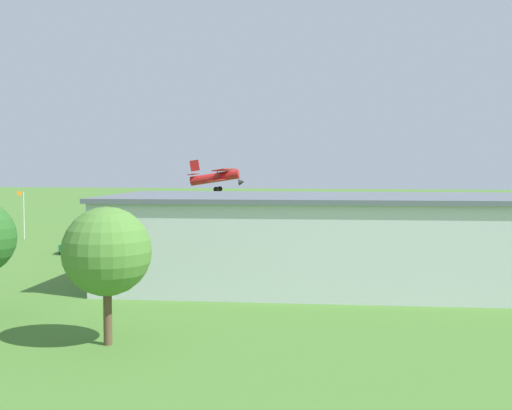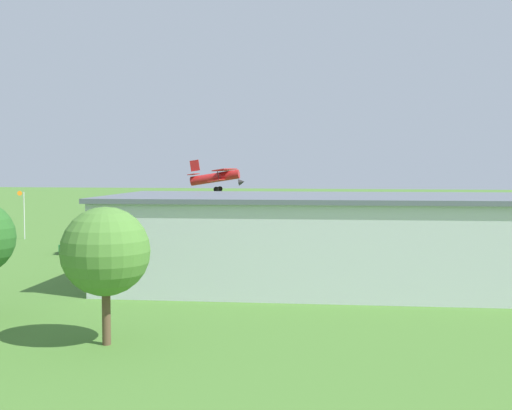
{
  "view_description": "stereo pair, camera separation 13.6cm",
  "coord_description": "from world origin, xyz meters",
  "px_view_note": "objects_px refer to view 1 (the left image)",
  "views": [
    {
      "loc": [
        -8.07,
        79.15,
        9.04
      ],
      "look_at": [
        3.77,
        9.04,
        4.94
      ],
      "focal_mm": 45.16,
      "sensor_mm": 36.0,
      "label": 1
    },
    {
      "loc": [
        -8.2,
        79.12,
        9.04
      ],
      "look_at": [
        3.77,
        9.04,
        4.94
      ],
      "focal_mm": 45.16,
      "sensor_mm": 36.0,
      "label": 2
    }
  ],
  "objects_px": {
    "person_beside_truck": "(335,245)",
    "car_green": "(74,245)",
    "car_black": "(194,245)",
    "person_by_parked_cars": "(466,248)",
    "windsock": "(19,197)",
    "person_near_hangar_door": "(251,243)",
    "person_at_fence_line": "(360,245)",
    "car_red": "(128,246)",
    "tree_near_perimeter_road": "(107,252)",
    "car_blue": "(483,253)",
    "person_walking_on_apron": "(314,243)",
    "hangar": "(325,240)",
    "biplane": "(217,177)"
  },
  "relations": [
    {
      "from": "person_by_parked_cars",
      "to": "car_blue",
      "type": "bearing_deg",
      "value": 107.39
    },
    {
      "from": "person_walking_on_apron",
      "to": "person_beside_truck",
      "type": "bearing_deg",
      "value": 144.03
    },
    {
      "from": "car_blue",
      "to": "tree_near_perimeter_road",
      "type": "distance_m",
      "value": 41.99
    },
    {
      "from": "car_red",
      "to": "car_black",
      "type": "bearing_deg",
      "value": -163.72
    },
    {
      "from": "windsock",
      "to": "car_red",
      "type": "bearing_deg",
      "value": 148.7
    },
    {
      "from": "hangar",
      "to": "car_black",
      "type": "height_order",
      "value": "hangar"
    },
    {
      "from": "person_at_fence_line",
      "to": "person_near_hangar_door",
      "type": "xyz_separation_m",
      "value": [
        11.85,
        0.53,
        0.07
      ]
    },
    {
      "from": "tree_near_perimeter_road",
      "to": "car_blue",
      "type": "bearing_deg",
      "value": -125.51
    },
    {
      "from": "car_green",
      "to": "person_at_fence_line",
      "type": "distance_m",
      "value": 30.68
    },
    {
      "from": "person_beside_truck",
      "to": "windsock",
      "type": "xyz_separation_m",
      "value": [
        40.18,
        -6.23,
        4.6
      ]
    },
    {
      "from": "person_by_parked_cars",
      "to": "person_beside_truck",
      "type": "distance_m",
      "value": 13.37
    },
    {
      "from": "car_green",
      "to": "person_near_hangar_door",
      "type": "relative_size",
      "value": 2.49
    },
    {
      "from": "person_walking_on_apron",
      "to": "tree_near_perimeter_road",
      "type": "bearing_deg",
      "value": 79.49
    },
    {
      "from": "car_green",
      "to": "person_beside_truck",
      "type": "height_order",
      "value": "car_green"
    },
    {
      "from": "tree_near_perimeter_road",
      "to": "windsock",
      "type": "bearing_deg",
      "value": -55.78
    },
    {
      "from": "car_green",
      "to": "biplane",
      "type": "bearing_deg",
      "value": -138.56
    },
    {
      "from": "car_red",
      "to": "person_beside_truck",
      "type": "bearing_deg",
      "value": -166.35
    },
    {
      "from": "hangar",
      "to": "person_by_parked_cars",
      "type": "distance_m",
      "value": 22.95
    },
    {
      "from": "car_green",
      "to": "person_beside_truck",
      "type": "xyz_separation_m",
      "value": [
        -27.46,
        -5.19,
        -0.05
      ]
    },
    {
      "from": "person_walking_on_apron",
      "to": "tree_near_perimeter_road",
      "type": "distance_m",
      "value": 40.98
    },
    {
      "from": "hangar",
      "to": "car_red",
      "type": "distance_m",
      "value": 25.85
    },
    {
      "from": "car_blue",
      "to": "person_at_fence_line",
      "type": "distance_m",
      "value": 12.84
    },
    {
      "from": "hangar",
      "to": "person_at_fence_line",
      "type": "distance_m",
      "value": 20.54
    },
    {
      "from": "car_black",
      "to": "person_near_hangar_door",
      "type": "distance_m",
      "value": 6.54
    },
    {
      "from": "car_green",
      "to": "windsock",
      "type": "distance_m",
      "value": 17.69
    },
    {
      "from": "car_black",
      "to": "person_by_parked_cars",
      "type": "distance_m",
      "value": 28.19
    },
    {
      "from": "tree_near_perimeter_road",
      "to": "person_near_hangar_door",
      "type": "bearing_deg",
      "value": -90.96
    },
    {
      "from": "car_black",
      "to": "person_near_hangar_door",
      "type": "height_order",
      "value": "person_near_hangar_door"
    },
    {
      "from": "tree_near_perimeter_road",
      "to": "car_green",
      "type": "bearing_deg",
      "value": -62.04
    },
    {
      "from": "car_green",
      "to": "person_at_fence_line",
      "type": "bearing_deg",
      "value": -168.77
    },
    {
      "from": "car_green",
      "to": "car_black",
      "type": "bearing_deg",
      "value": -171.34
    },
    {
      "from": "person_beside_truck",
      "to": "car_green",
      "type": "bearing_deg",
      "value": 10.71
    },
    {
      "from": "person_at_fence_line",
      "to": "person_near_hangar_door",
      "type": "bearing_deg",
      "value": 2.56
    },
    {
      "from": "person_by_parked_cars",
      "to": "hangar",
      "type": "bearing_deg",
      "value": 54.29
    },
    {
      "from": "car_blue",
      "to": "person_by_parked_cars",
      "type": "relative_size",
      "value": 2.68
    },
    {
      "from": "car_blue",
      "to": "person_by_parked_cars",
      "type": "distance_m",
      "value": 3.58
    },
    {
      "from": "car_blue",
      "to": "car_red",
      "type": "height_order",
      "value": "car_blue"
    },
    {
      "from": "person_near_hangar_door",
      "to": "tree_near_perimeter_road",
      "type": "relative_size",
      "value": 0.24
    },
    {
      "from": "hangar",
      "to": "person_walking_on_apron",
      "type": "bearing_deg",
      "value": -83.37
    },
    {
      "from": "car_blue",
      "to": "car_black",
      "type": "relative_size",
      "value": 1.12
    },
    {
      "from": "person_beside_truck",
      "to": "car_blue",
      "type": "bearing_deg",
      "value": 163.33
    },
    {
      "from": "car_red",
      "to": "person_beside_truck",
      "type": "height_order",
      "value": "person_beside_truck"
    },
    {
      "from": "car_red",
      "to": "person_walking_on_apron",
      "type": "relative_size",
      "value": 2.98
    },
    {
      "from": "person_walking_on_apron",
      "to": "car_blue",
      "type": "bearing_deg",
      "value": 160.16
    },
    {
      "from": "person_by_parked_cars",
      "to": "person_near_hangar_door",
      "type": "bearing_deg",
      "value": -2.92
    },
    {
      "from": "biplane",
      "to": "person_beside_truck",
      "type": "distance_m",
      "value": 17.31
    },
    {
      "from": "car_green",
      "to": "person_near_hangar_door",
      "type": "height_order",
      "value": "person_near_hangar_door"
    },
    {
      "from": "hangar",
      "to": "person_near_hangar_door",
      "type": "bearing_deg",
      "value": -64.79
    },
    {
      "from": "hangar",
      "to": "biplane",
      "type": "height_order",
      "value": "biplane"
    },
    {
      "from": "car_black",
      "to": "person_at_fence_line",
      "type": "height_order",
      "value": "car_black"
    }
  ]
}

